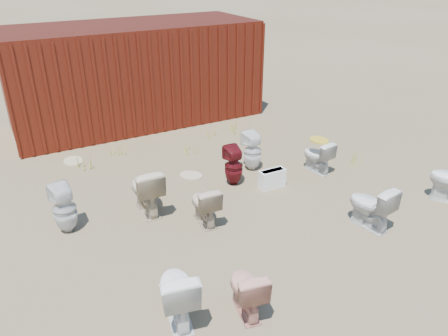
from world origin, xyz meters
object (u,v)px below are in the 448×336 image
toilet_back_yellowlid (317,156)px  shipping_container (135,73)px  toilet_back_beige_right (146,190)px  toilet_front_a (177,293)px  loose_tank (272,179)px  toilet_back_a (64,209)px  toilet_front_c (371,206)px  toilet_front_maroon (234,166)px  toilet_front_pink (246,290)px  toilet_back_e (252,151)px  toilet_back_beige_left (204,204)px

toilet_back_yellowlid → shipping_container: bearing=-74.0°
shipping_container → toilet_back_beige_right: shipping_container is taller
toilet_front_a → toilet_back_yellowlid: toilet_front_a is taller
loose_tank → toilet_back_a: bearing=175.1°
toilet_front_a → toilet_back_a: bearing=-60.9°
toilet_front_c → toilet_back_yellowlid: bearing=-113.5°
toilet_front_a → toilet_back_yellowlid: 4.57m
toilet_back_yellowlid → toilet_front_c: bearing=65.7°
toilet_front_a → loose_tank: size_ratio=1.57×
toilet_front_a → toilet_front_maroon: (2.26, 2.60, -0.02)m
toilet_front_a → loose_tank: bearing=-130.7°
toilet_front_pink → toilet_front_a: bearing=-8.9°
toilet_front_a → toilet_back_beige_right: bearing=-89.8°
toilet_front_a → toilet_back_a: (-0.77, 2.52, 0.01)m
shipping_container → toilet_back_e: 4.14m
toilet_front_a → shipping_container: bearing=-93.3°
toilet_front_pink → toilet_front_maroon: size_ratio=0.89×
toilet_back_a → toilet_back_beige_right: toilet_back_beige_right is taller
toilet_front_maroon → toilet_back_e: toilet_back_e is taller
shipping_container → toilet_back_a: bearing=-121.3°
toilet_back_a → loose_tank: 3.61m
toilet_front_a → toilet_back_yellowlid: size_ratio=1.20×
toilet_back_beige_left → toilet_back_yellowlid: size_ratio=1.03×
toilet_front_pink → toilet_back_a: bearing=-49.3°
toilet_front_a → toilet_front_c: size_ratio=1.05×
toilet_back_beige_right → loose_tank: 2.33m
toilet_front_a → toilet_back_yellowlid: bearing=-138.2°
toilet_front_a → toilet_back_beige_left: 2.07m
toilet_front_maroon → toilet_back_yellowlid: 1.74m
toilet_front_pink → toilet_back_yellowlid: 4.10m
toilet_front_c → toilet_front_maroon: size_ratio=0.99×
shipping_container → toilet_front_a: bearing=-105.3°
toilet_back_e → loose_tank: size_ratio=1.57×
toilet_front_a → toilet_back_beige_left: (1.20, 1.69, -0.06)m
toilet_front_pink → toilet_back_beige_left: bearing=-90.5°
toilet_front_c → toilet_front_a: bearing=-1.8°
toilet_back_a → toilet_back_yellowlid: toilet_back_a is taller
toilet_back_beige_left → toilet_back_a: bearing=-18.0°
toilet_front_maroon → toilet_back_beige_left: 1.40m
toilet_back_e → loose_tank: bearing=81.4°
toilet_back_beige_left → toilet_back_e: toilet_back_e is taller
toilet_back_beige_left → toilet_back_beige_right: (-0.69, 0.76, 0.08)m
shipping_container → toilet_front_pink: (-1.13, -7.19, -0.87)m
toilet_front_maroon → shipping_container: bearing=-82.2°
toilet_back_yellowlid → loose_tank: 1.17m
shipping_container → toilet_front_a: shipping_container is taller
shipping_container → toilet_back_beige_right: (-1.38, -4.45, -0.79)m
toilet_back_a → toilet_back_beige_right: 1.29m
shipping_container → toilet_back_beige_left: (-0.69, -5.21, -0.86)m
shipping_container → toilet_back_a: (-2.66, -4.38, -0.80)m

